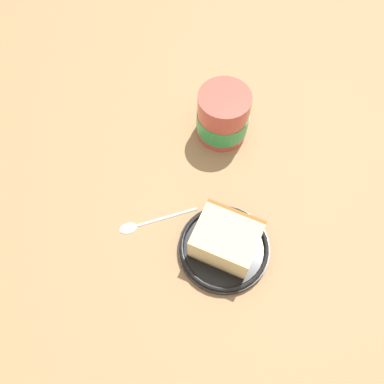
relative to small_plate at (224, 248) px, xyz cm
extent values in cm
cube|color=#936D47|center=(11.44, 4.71, -1.96)|extent=(139.95, 139.95, 2.08)
cylinder|color=black|center=(0.00, 0.00, -0.33)|extent=(14.72, 14.72, 1.19)
torus|color=black|center=(0.00, 0.00, 0.61)|extent=(14.24, 14.24, 0.69)
cube|color=brown|center=(0.00, 0.00, 0.56)|extent=(8.59, 10.43, 0.60)
cube|color=#DBC184|center=(0.00, 0.00, 3.58)|extent=(8.59, 10.43, 5.44)
cube|color=brown|center=(3.93, 0.55, 3.58)|extent=(1.92, 9.48, 5.44)
cylinder|color=#BF4C3F|center=(20.04, 12.00, 4.03)|extent=(9.23, 9.23, 9.91)
cylinder|color=green|center=(20.04, 12.00, 2.53)|extent=(9.42, 9.42, 3.91)
cylinder|color=brown|center=(20.04, 12.00, 6.86)|extent=(8.12, 8.12, 0.40)
torus|color=#BF4C3F|center=(24.65, 11.88, 4.03)|extent=(5.55, 1.30, 5.52)
ellipsoid|color=silver|center=(-5.17, 15.37, -0.53)|extent=(3.58, 3.47, 0.80)
cylinder|color=silver|center=(-0.04, 10.94, -0.68)|extent=(8.32, 7.28, 0.50)
camera|label=1|loc=(-20.55, -6.73, 61.65)|focal=37.63mm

